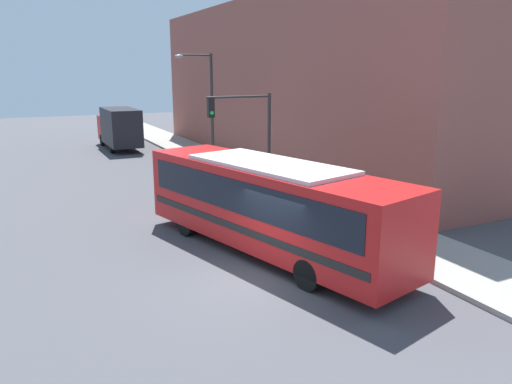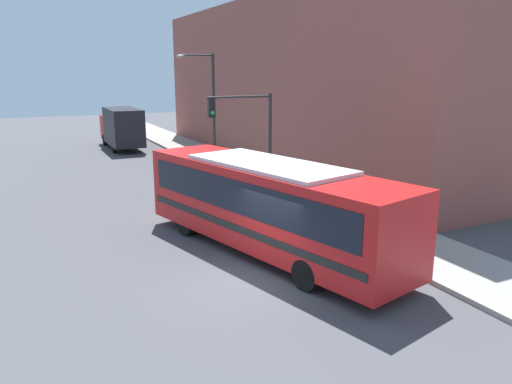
# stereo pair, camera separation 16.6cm
# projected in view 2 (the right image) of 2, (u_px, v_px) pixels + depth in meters

# --- Properties ---
(ground_plane) EXTENTS (120.00, 120.00, 0.00)m
(ground_plane) POSITION_uv_depth(u_px,v_px,m) (254.00, 281.00, 14.67)
(ground_plane) COLOR #47474C
(sidewalk) EXTENTS (3.26, 70.00, 0.16)m
(sidewalk) POSITION_uv_depth(u_px,v_px,m) (211.00, 158.00, 34.74)
(sidewalk) COLOR gray
(sidewalk) RESTS_ON ground_plane
(building_facade) EXTENTS (6.00, 32.50, 10.44)m
(building_facade) POSITION_uv_depth(u_px,v_px,m) (289.00, 83.00, 33.06)
(building_facade) COLOR brown
(building_facade) RESTS_ON ground_plane
(city_bus) EXTENTS (5.17, 11.08, 3.11)m
(city_bus) POSITION_uv_depth(u_px,v_px,m) (268.00, 201.00, 16.56)
(city_bus) COLOR red
(city_bus) RESTS_ON ground_plane
(delivery_truck) EXTENTS (2.23, 7.17, 3.19)m
(delivery_truck) POSITION_uv_depth(u_px,v_px,m) (121.00, 127.00, 38.92)
(delivery_truck) COLOR black
(delivery_truck) RESTS_ON ground_plane
(fire_hydrant) EXTENTS (0.21, 0.28, 0.69)m
(fire_hydrant) POSITION_uv_depth(u_px,v_px,m) (321.00, 208.00, 20.48)
(fire_hydrant) COLOR red
(fire_hydrant) RESTS_ON sidewalk
(traffic_light_pole) EXTENTS (3.28, 0.35, 4.81)m
(traffic_light_pole) POSITION_uv_depth(u_px,v_px,m) (248.00, 125.00, 23.64)
(traffic_light_pole) COLOR #2D2D2D
(traffic_light_pole) RESTS_ON sidewalk
(street_lamp) EXTENTS (2.37, 0.28, 6.85)m
(street_lamp) POSITION_uv_depth(u_px,v_px,m) (209.00, 100.00, 30.79)
(street_lamp) COLOR #2D2D2D
(street_lamp) RESTS_ON sidewalk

